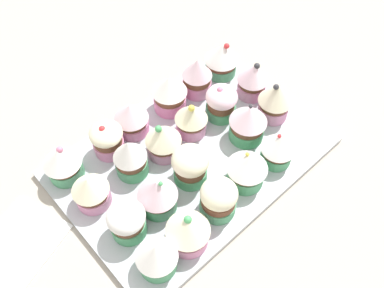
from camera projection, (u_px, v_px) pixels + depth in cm
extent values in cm
cube|color=#B2A899|center=(192.00, 163.00, 72.44)|extent=(180.00, 180.00, 3.00)
cube|color=silver|center=(192.00, 156.00, 70.74)|extent=(44.76, 30.91, 1.20)
cylinder|color=#4C9E6B|center=(158.00, 262.00, 57.83)|extent=(5.49, 5.49, 2.47)
cylinder|color=brown|center=(157.00, 258.00, 56.39)|extent=(4.85, 4.85, 1.08)
cone|color=white|center=(156.00, 252.00, 54.60)|extent=(6.05, 6.05, 3.33)
cylinder|color=pink|center=(188.00, 237.00, 60.11)|extent=(6.14, 6.14, 2.40)
cylinder|color=brown|center=(188.00, 232.00, 58.67)|extent=(5.58, 5.58, 1.16)
cone|color=#F4EDC6|center=(188.00, 226.00, 56.98)|extent=(6.60, 6.60, 2.99)
sphere|color=#4CB266|center=(188.00, 220.00, 56.11)|extent=(1.19, 1.19, 1.19)
cylinder|color=#4C9E6B|center=(218.00, 206.00, 63.12)|extent=(5.68, 5.68, 2.41)
cylinder|color=brown|center=(218.00, 200.00, 61.55)|extent=(5.35, 5.35, 1.46)
ellipsoid|color=#F4EDC6|center=(219.00, 194.00, 60.02)|extent=(5.75, 5.75, 3.84)
cylinder|color=#4C9E6B|center=(245.00, 176.00, 66.07)|extent=(6.07, 6.07, 2.77)
cylinder|color=brown|center=(247.00, 170.00, 64.52)|extent=(5.68, 5.68, 1.06)
cone|color=white|center=(248.00, 162.00, 62.85)|extent=(6.67, 6.67, 3.07)
sphere|color=#EAD64C|center=(247.00, 154.00, 62.02)|extent=(0.69, 0.69, 0.69)
cylinder|color=#4C9E6B|center=(276.00, 156.00, 68.67)|extent=(5.28, 5.28, 2.28)
cylinder|color=brown|center=(278.00, 150.00, 67.30)|extent=(4.94, 4.94, 1.08)
cone|color=white|center=(280.00, 143.00, 65.68)|extent=(5.86, 5.86, 2.93)
sphere|color=red|center=(279.00, 136.00, 64.81)|extent=(0.69, 0.69, 0.69)
cylinder|color=#4C9E6B|center=(129.00, 227.00, 60.93)|extent=(5.38, 5.38, 2.65)
cylinder|color=brown|center=(127.00, 221.00, 59.44)|extent=(5.05, 5.05, 1.01)
ellipsoid|color=white|center=(126.00, 217.00, 58.17)|extent=(5.78, 5.78, 3.56)
cylinder|color=#4C9E6B|center=(159.00, 202.00, 63.37)|extent=(5.74, 5.74, 2.60)
cylinder|color=brown|center=(158.00, 196.00, 61.88)|extent=(5.46, 5.46, 1.07)
cone|color=silver|center=(157.00, 189.00, 59.98)|extent=(6.28, 6.28, 3.62)
sphere|color=#4CB266|center=(161.00, 184.00, 58.53)|extent=(0.70, 0.70, 0.70)
cylinder|color=#4C9E6B|center=(190.00, 174.00, 66.57)|extent=(5.49, 5.49, 2.29)
cylinder|color=brown|center=(190.00, 168.00, 65.00)|extent=(5.06, 5.06, 1.57)
ellipsoid|color=#F4EDC6|center=(190.00, 160.00, 63.34)|extent=(6.04, 6.04, 4.23)
cylinder|color=#4C9E6B|center=(246.00, 131.00, 71.51)|extent=(6.12, 6.12, 2.60)
cylinder|color=brown|center=(248.00, 124.00, 69.81)|extent=(5.81, 5.81, 1.57)
cone|color=silver|center=(249.00, 115.00, 67.90)|extent=(6.55, 6.55, 3.15)
sphere|color=#333338|center=(251.00, 107.00, 67.08)|extent=(0.66, 0.66, 0.66)
cylinder|color=pink|center=(273.00, 110.00, 74.31)|extent=(5.52, 5.52, 2.70)
cylinder|color=brown|center=(274.00, 103.00, 72.70)|extent=(5.10, 5.10, 1.27)
cone|color=#F4EDC6|center=(277.00, 93.00, 70.56)|extent=(6.13, 6.13, 3.98)
sphere|color=#333338|center=(276.00, 87.00, 68.88)|extent=(1.02, 1.02, 1.02)
cylinder|color=pink|center=(93.00, 197.00, 64.00)|extent=(5.50, 5.50, 2.40)
cylinder|color=brown|center=(91.00, 191.00, 62.55)|extent=(5.11, 5.11, 1.18)
cone|color=#F4EDC6|center=(88.00, 185.00, 60.90)|extent=(5.86, 5.86, 2.88)
cylinder|color=#4C9E6B|center=(132.00, 166.00, 67.22)|extent=(5.37, 5.37, 2.66)
cylinder|color=brown|center=(131.00, 159.00, 65.55)|extent=(5.08, 5.08, 1.47)
cone|color=white|center=(129.00, 150.00, 63.39)|extent=(5.51, 5.51, 3.84)
cylinder|color=pink|center=(164.00, 148.00, 69.62)|extent=(5.74, 5.74, 2.29)
cylinder|color=brown|center=(163.00, 142.00, 68.26)|extent=(5.44, 5.44, 1.07)
cone|color=#F4EDC6|center=(163.00, 134.00, 66.48)|extent=(6.16, 6.16, 3.32)
sphere|color=#4CB266|center=(158.00, 129.00, 65.24)|extent=(1.18, 1.18, 1.18)
cylinder|color=pink|center=(191.00, 127.00, 72.24)|extent=(5.33, 5.33, 2.46)
cylinder|color=brown|center=(191.00, 120.00, 70.83)|extent=(5.03, 5.03, 1.01)
cone|color=#F4EDC6|center=(191.00, 112.00, 69.08)|extent=(5.81, 5.81, 3.31)
sphere|color=#EAD64C|center=(191.00, 108.00, 67.68)|extent=(1.17, 1.17, 1.17)
cylinder|color=#4C9E6B|center=(221.00, 110.00, 74.60)|extent=(5.49, 5.49, 2.25)
cylinder|color=brown|center=(221.00, 104.00, 73.09)|extent=(4.95, 4.95, 1.47)
ellipsoid|color=silver|center=(222.00, 97.00, 71.61)|extent=(5.77, 5.77, 3.60)
sphere|color=pink|center=(220.00, 90.00, 70.35)|extent=(1.16, 1.16, 1.16)
cylinder|color=pink|center=(251.00, 89.00, 77.57)|extent=(5.32, 5.32, 2.49)
cylinder|color=brown|center=(252.00, 82.00, 76.02)|extent=(4.78, 4.78, 1.32)
cone|color=silver|center=(254.00, 73.00, 74.09)|extent=(5.85, 5.85, 3.44)
sphere|color=#333338|center=(257.00, 66.00, 72.92)|extent=(1.12, 1.12, 1.12)
cylinder|color=#4C9E6B|center=(66.00, 170.00, 66.85)|extent=(5.76, 5.76, 2.55)
cylinder|color=brown|center=(63.00, 164.00, 65.41)|extent=(5.43, 5.43, 1.00)
cone|color=white|center=(60.00, 157.00, 63.76)|extent=(6.30, 6.30, 3.06)
sphere|color=pink|center=(60.00, 150.00, 62.94)|extent=(1.07, 1.07, 1.07)
cylinder|color=pink|center=(109.00, 146.00, 69.75)|extent=(5.29, 5.29, 2.50)
cylinder|color=brown|center=(108.00, 139.00, 68.23)|extent=(4.90, 4.90, 1.24)
ellipsoid|color=#F4EDC6|center=(106.00, 134.00, 66.95)|extent=(5.62, 5.62, 3.20)
sphere|color=red|center=(102.00, 129.00, 65.73)|extent=(1.10, 1.10, 1.10)
cylinder|color=pink|center=(133.00, 126.00, 72.50)|extent=(5.81, 5.81, 2.21)
cylinder|color=brown|center=(132.00, 120.00, 71.13)|extent=(5.25, 5.25, 1.16)
cone|color=silver|center=(130.00, 112.00, 69.37)|extent=(6.12, 6.12, 3.19)
cylinder|color=pink|center=(170.00, 102.00, 75.42)|extent=(6.02, 6.02, 2.73)
cylinder|color=brown|center=(170.00, 94.00, 73.68)|extent=(5.69, 5.69, 1.56)
cone|color=white|center=(169.00, 85.00, 71.67)|extent=(6.47, 6.47, 3.38)
cylinder|color=pink|center=(197.00, 86.00, 77.81)|extent=(5.50, 5.50, 2.79)
cylinder|color=brown|center=(197.00, 78.00, 76.07)|extent=(5.21, 5.21, 1.50)
cone|color=silver|center=(197.00, 68.00, 73.93)|extent=(5.65, 5.65, 3.77)
cylinder|color=#4C9E6B|center=(221.00, 68.00, 81.02)|extent=(6.11, 6.11, 2.30)
cylinder|color=brown|center=(221.00, 62.00, 79.62)|extent=(5.86, 5.86, 1.17)
cone|color=white|center=(222.00, 53.00, 77.70)|extent=(6.76, 6.76, 3.56)
sphere|color=red|center=(227.00, 46.00, 76.37)|extent=(1.07, 1.07, 1.07)
cube|color=white|center=(14.00, 248.00, 61.27)|extent=(17.21, 15.05, 0.60)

